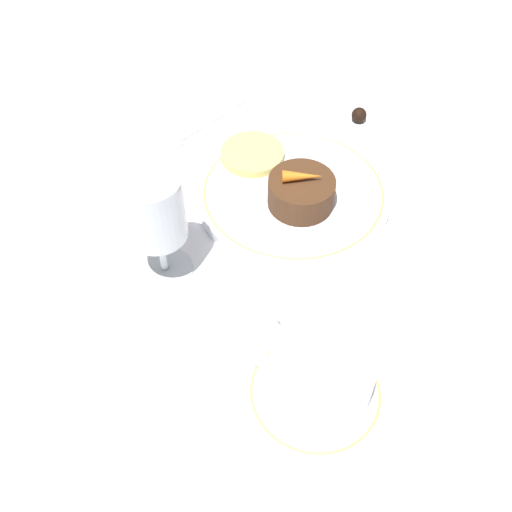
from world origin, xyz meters
TOP-DOWN VIEW (x-y plane):
  - ground_plane at (0.00, 0.00)m, footprint 3.00×3.00m
  - dinner_plate at (0.02, -0.04)m, footprint 0.23×0.23m
  - saucer at (-0.20, 0.09)m, footprint 0.13×0.13m
  - coffee_cup at (-0.21, 0.09)m, footprint 0.12×0.09m
  - spoon at (-0.16, 0.09)m, footprint 0.06×0.11m
  - wine_glass at (0.01, 0.14)m, footprint 0.06×0.06m
  - fork at (0.20, 0.01)m, footprint 0.06×0.18m
  - dessert_cake at (0.00, -0.03)m, footprint 0.08×0.08m
  - carrot_garnish at (0.00, -0.03)m, footprint 0.04×0.05m
  - pineapple_slice at (0.10, -0.03)m, footprint 0.08×0.08m
  - chocolate_truffle at (0.10, -0.20)m, footprint 0.02×0.02m

SIDE VIEW (x-z plane):
  - ground_plane at x=0.00m, z-range 0.00..0.00m
  - fork at x=0.20m, z-range 0.00..0.01m
  - saucer at x=-0.20m, z-range 0.00..0.01m
  - dinner_plate at x=0.02m, z-range 0.00..0.02m
  - chocolate_truffle at x=0.10m, z-range 0.00..0.02m
  - spoon at x=-0.16m, z-range 0.01..0.01m
  - pineapple_slice at x=0.10m, z-range 0.01..0.02m
  - dessert_cake at x=0.00m, z-range 0.01..0.05m
  - coffee_cup at x=-0.21m, z-range 0.01..0.07m
  - carrot_garnish at x=0.00m, z-range 0.05..0.06m
  - wine_glass at x=0.01m, z-range 0.02..0.16m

